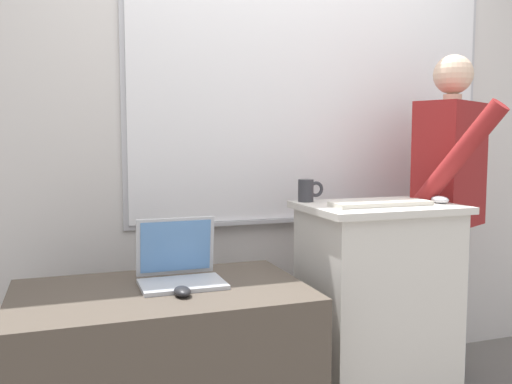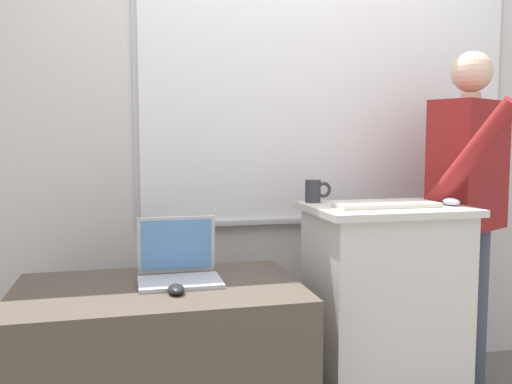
{
  "view_description": "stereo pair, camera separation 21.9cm",
  "coord_description": "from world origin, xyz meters",
  "views": [
    {
      "loc": [
        -1.01,
        -1.55,
        1.27
      ],
      "look_at": [
        -0.29,
        0.51,
        1.07
      ],
      "focal_mm": 38.0,
      "sensor_mm": 36.0,
      "label": 1
    },
    {
      "loc": [
        -0.8,
        -1.61,
        1.27
      ],
      "look_at": [
        -0.29,
        0.51,
        1.07
      ],
      "focal_mm": 38.0,
      "sensor_mm": 36.0,
      "label": 2
    }
  ],
  "objects": [
    {
      "name": "back_wall",
      "position": [
        0.01,
        1.19,
        1.42
      ],
      "size": [
        6.4,
        0.17,
        2.84
      ],
      "color": "silver",
      "rests_on": "ground_plane"
    },
    {
      "name": "lectern_podium",
      "position": [
        0.3,
        0.54,
        0.5
      ],
      "size": [
        0.67,
        0.51,
        0.99
      ],
      "color": "beige",
      "rests_on": "ground_plane"
    },
    {
      "name": "side_desk",
      "position": [
        -0.69,
        0.45,
        0.36
      ],
      "size": [
        1.09,
        0.67,
        0.72
      ],
      "color": "#4C4238",
      "rests_on": "ground_plane"
    },
    {
      "name": "person_presenter",
      "position": [
        0.84,
        0.72,
        0.99
      ],
      "size": [
        0.6,
        0.7,
        1.7
      ],
      "rotation": [
        0.0,
        0.0,
        0.49
      ],
      "color": "#474C60",
      "rests_on": "ground_plane"
    },
    {
      "name": "laptop",
      "position": [
        -0.6,
        0.53,
        0.79
      ],
      "size": [
        0.32,
        0.26,
        0.25
      ],
      "color": "#B7BABF",
      "rests_on": "side_desk"
    },
    {
      "name": "wireless_keyboard",
      "position": [
        0.27,
        0.47,
        1.0
      ],
      "size": [
        0.45,
        0.14,
        0.02
      ],
      "color": "beige",
      "rests_on": "lectern_podium"
    },
    {
      "name": "computer_mouse_by_laptop",
      "position": [
        -0.63,
        0.33,
        0.73
      ],
      "size": [
        0.06,
        0.1,
        0.03
      ],
      "color": "black",
      "rests_on": "side_desk"
    },
    {
      "name": "computer_mouse_by_keyboard",
      "position": [
        0.58,
        0.47,
        1.01
      ],
      "size": [
        0.06,
        0.1,
        0.03
      ],
      "color": "#BCBCC1",
      "rests_on": "lectern_podium"
    },
    {
      "name": "coffee_mug",
      "position": [
        0.04,
        0.73,
        1.04
      ],
      "size": [
        0.12,
        0.07,
        0.1
      ],
      "color": "#333338",
      "rests_on": "lectern_podium"
    }
  ]
}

